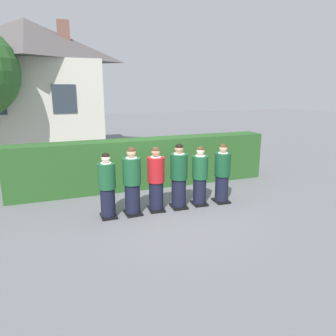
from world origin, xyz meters
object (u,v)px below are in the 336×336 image
Objects in this scene: student_front_row_0 at (107,187)px; student_front_row_1 at (132,183)px; student_in_red_blazer at (156,181)px; student_front_row_4 at (200,177)px; student_front_row_5 at (222,175)px; student_front_row_3 at (179,178)px.

student_front_row_1 is (0.58, -0.02, 0.04)m from student_front_row_0.
student_in_red_blazer reaches higher than student_front_row_4.
student_front_row_4 is at bearing 0.73° from student_front_row_1.
student_front_row_0 is 2.98m from student_front_row_5.
student_front_row_5 reaches higher than student_front_row_4.
student_in_red_blazer is 1.79m from student_front_row_5.
student_front_row_0 is at bearing 179.42° from student_front_row_5.
student_front_row_3 is (1.19, 0.01, 0.00)m from student_front_row_1.
student_front_row_5 is at bearing -0.28° from student_front_row_1.
student_front_row_5 is (2.98, -0.03, 0.01)m from student_front_row_0.
student_front_row_4 is (2.35, 0.00, -0.00)m from student_front_row_0.
student_in_red_blazer is at bearing 0.74° from student_front_row_0.
student_front_row_0 is at bearing -179.26° from student_in_red_blazer.
student_front_row_1 is 1.04× the size of student_front_row_5.
student_front_row_0 is at bearing 178.16° from student_front_row_1.
student_front_row_3 reaches higher than student_front_row_0.
student_in_red_blazer is at bearing 3.24° from student_front_row_1.
student_front_row_5 is (1.79, -0.05, -0.01)m from student_in_red_blazer.
student_front_row_1 is 1.07× the size of student_front_row_4.
student_front_row_0 is 0.58m from student_front_row_1.
student_front_row_4 is (1.77, 0.02, -0.05)m from student_front_row_1.
student_front_row_5 is at bearing -1.46° from student_in_red_blazer.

